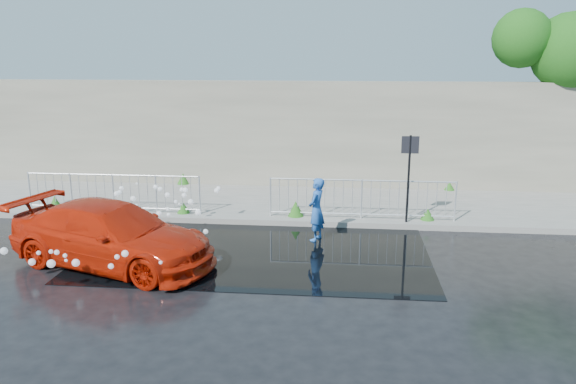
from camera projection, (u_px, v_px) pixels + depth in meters
The scene contains 12 objects.
ground at pixel (229, 264), 12.49m from camera, with size 90.00×90.00×0.00m, color black.
pavement at pixel (261, 202), 17.30m from camera, with size 30.00×4.00×0.15m, color slate.
curb at pixel (251, 221), 15.36m from camera, with size 30.00×0.25×0.16m, color slate.
retaining_wall at pixel (270, 134), 18.97m from camera, with size 30.00×0.60×3.50m, color #6C695B.
puddle at pixel (258, 249), 13.40m from camera, with size 8.00×5.00×0.01m, color black.
sign_post at pixel (409, 165), 14.66m from camera, with size 0.45×0.06×2.50m.
railing_left at pixel (113, 192), 15.92m from camera, with size 5.05×0.05×1.10m.
railing_right at pixel (361, 198), 15.26m from camera, with size 5.05×0.05×1.10m.
weeds at pixel (243, 199), 16.73m from camera, with size 12.17×3.93×0.43m.
water_spray at pixel (135, 223), 13.32m from camera, with size 3.46×5.46×1.04m.
red_car at pixel (112, 235), 12.30m from camera, with size 1.93×4.76×1.38m, color #B31B07.
person at pixel (316, 209), 13.90m from camera, with size 0.58×0.38×1.59m, color #2359B1.
Camera 1 is at (2.45, -11.53, 4.61)m, focal length 35.00 mm.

